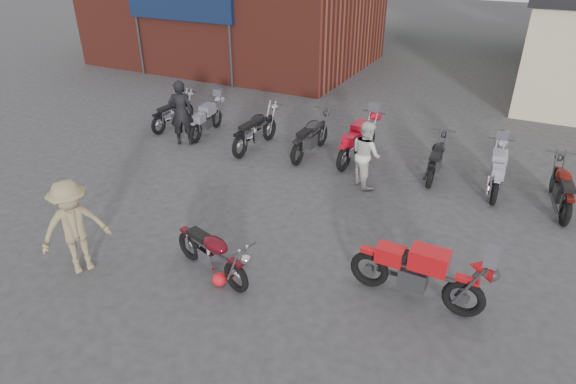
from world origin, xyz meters
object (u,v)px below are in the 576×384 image
at_px(sportbike, 419,270).
at_px(person_dark, 181,113).
at_px(helmet, 219,279).
at_px(person_tan, 74,227).
at_px(row_bike_4, 358,139).
at_px(row_bike_3, 311,134).
at_px(row_bike_7, 563,186).
at_px(vintage_motorcycle, 212,250).
at_px(row_bike_5, 437,157).
at_px(row_bike_1, 206,117).
at_px(row_bike_6, 497,169).
at_px(person_light, 366,154).
at_px(row_bike_0, 173,110).
at_px(row_bike_2, 256,128).

bearing_deg(sportbike, person_dark, 155.66).
distance_m(helmet, person_tan, 2.70).
xyz_separation_m(person_tan, row_bike_4, (2.80, 6.84, -0.28)).
bearing_deg(row_bike_3, person_dark, 106.43).
relative_size(helmet, row_bike_7, 0.14).
height_order(vintage_motorcycle, row_bike_5, same).
bearing_deg(row_bike_1, vintage_motorcycle, -151.44).
height_order(vintage_motorcycle, row_bike_4, row_bike_4).
bearing_deg(person_tan, helmet, -43.22).
relative_size(vintage_motorcycle, row_bike_6, 0.96).
xyz_separation_m(row_bike_5, row_bike_7, (2.80, -0.40, 0.03)).
xyz_separation_m(helmet, person_light, (0.98, 4.79, 0.69)).
height_order(row_bike_0, row_bike_1, row_bike_0).
xyz_separation_m(helmet, row_bike_2, (-2.52, 5.58, 0.48)).
xyz_separation_m(row_bike_4, row_bike_7, (4.88, -0.44, -0.05)).
bearing_deg(row_bike_0, row_bike_6, -88.72).
bearing_deg(row_bike_6, helmet, 141.98).
bearing_deg(row_bike_5, person_light, 129.08).
relative_size(person_tan, row_bike_7, 0.92).
bearing_deg(vintage_motorcycle, row_bike_3, 113.79).
height_order(person_dark, person_tan, person_dark).
relative_size(vintage_motorcycle, row_bike_4, 0.87).
bearing_deg(person_light, person_dark, 41.32).
bearing_deg(row_bike_4, row_bike_3, 105.74).
xyz_separation_m(row_bike_2, row_bike_6, (6.36, 0.34, -0.05)).
xyz_separation_m(sportbike, row_bike_2, (-5.66, 4.43, -0.02)).
relative_size(person_dark, row_bike_0, 1.00).
bearing_deg(row_bike_3, person_tan, 168.50).
bearing_deg(person_dark, sportbike, 125.31).
xyz_separation_m(helmet, row_bike_7, (5.21, 5.65, 0.44)).
relative_size(sportbike, row_bike_4, 1.02).
bearing_deg(person_light, row_bike_7, -125.99).
bearing_deg(helmet, row_bike_5, 68.28).
bearing_deg(row_bike_6, row_bike_7, -106.24).
bearing_deg(row_bike_4, row_bike_5, -85.20).
xyz_separation_m(helmet, person_dark, (-4.56, 4.90, 0.82)).
xyz_separation_m(sportbike, row_bike_5, (-0.73, 4.90, -0.09)).
relative_size(person_light, row_bike_7, 0.84).
height_order(vintage_motorcycle, row_bike_6, row_bike_6).
bearing_deg(person_tan, row_bike_0, 55.89).
xyz_separation_m(person_tan, row_bike_5, (4.88, 6.80, -0.36)).
distance_m(helmet, row_bike_0, 8.19).
distance_m(person_light, row_bike_5, 1.93).
height_order(helmet, person_light, person_light).
bearing_deg(sportbike, row_bike_2, 143.62).
relative_size(vintage_motorcycle, sportbike, 0.85).
bearing_deg(sportbike, row_bike_4, 121.27).
bearing_deg(row_bike_2, row_bike_1, 85.48).
height_order(person_light, row_bike_1, person_light).
bearing_deg(row_bike_0, vintage_motorcycle, -135.24).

